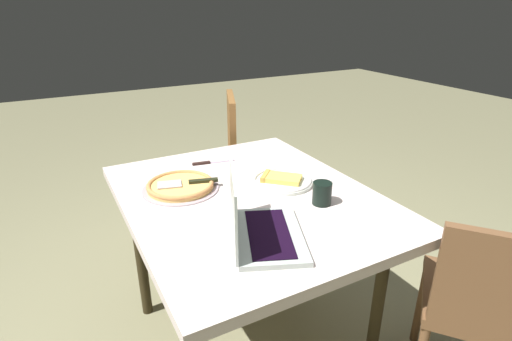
{
  "coord_description": "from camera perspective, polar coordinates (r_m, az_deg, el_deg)",
  "views": [
    {
      "loc": [
        -1.27,
        0.65,
        1.45
      ],
      "look_at": [
        0.01,
        -0.04,
        0.83
      ],
      "focal_mm": 28.03,
      "sensor_mm": 36.0,
      "label": 1
    }
  ],
  "objects": [
    {
      "name": "chair_far",
      "position": [
        2.5,
        -5.94,
        1.49
      ],
      "size": [
        0.54,
        0.54,
        0.94
      ],
      "color": "brown",
      "rests_on": "ground_plane"
    },
    {
      "name": "laptop",
      "position": [
        1.29,
        0.11,
        -7.74
      ],
      "size": [
        0.4,
        0.34,
        0.24
      ],
      "color": "#AEBBB2",
      "rests_on": "dining_table"
    },
    {
      "name": "dining_table",
      "position": [
        1.63,
        -0.99,
        -5.66
      ],
      "size": [
        1.16,
        0.94,
        0.74
      ],
      "color": "beige",
      "rests_on": "ground_plane"
    },
    {
      "name": "pizza_tray",
      "position": [
        1.67,
        -10.72,
        -2.14
      ],
      "size": [
        0.31,
        0.31,
        0.04
      ],
      "color": "#A6959C",
      "rests_on": "dining_table"
    },
    {
      "name": "table_knife",
      "position": [
        1.92,
        -6.69,
        1.14
      ],
      "size": [
        0.05,
        0.21,
        0.01
      ],
      "color": "#C2B1C8",
      "rests_on": "dining_table"
    },
    {
      "name": "ground_plane",
      "position": [
        2.04,
        -0.85,
        -22.38
      ],
      "size": [
        12.0,
        12.0,
        0.0
      ],
      "primitive_type": "plane",
      "color": "#7E7B59"
    },
    {
      "name": "pizza_plate",
      "position": [
        1.7,
        3.7,
        -1.42
      ],
      "size": [
        0.26,
        0.26,
        0.04
      ],
      "color": "silver",
      "rests_on": "dining_table"
    },
    {
      "name": "chair_near",
      "position": [
        1.67,
        30.11,
        -16.17
      ],
      "size": [
        0.58,
        0.58,
        0.82
      ],
      "color": "brown",
      "rests_on": "ground_plane"
    },
    {
      "name": "drink_cup",
      "position": [
        1.53,
        9.41,
        -3.19
      ],
      "size": [
        0.07,
        0.07,
        0.09
      ],
      "color": "black",
      "rests_on": "dining_table"
    }
  ]
}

